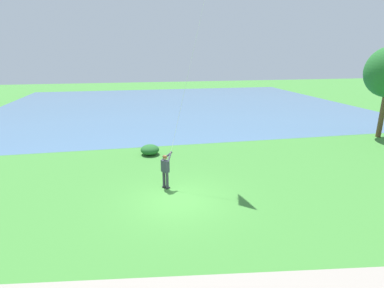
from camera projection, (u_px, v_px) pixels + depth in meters
ground_plane at (178, 199)px, 13.84m from camera, size 120.00×120.00×0.00m
lake_water at (177, 105)px, 39.45m from camera, size 36.00×44.00×0.01m
person_kite_flyer at (166, 168)px, 14.74m from camera, size 0.55×0.62×1.83m
lakeside_shrub at (150, 150)px, 19.93m from camera, size 1.27×1.22×0.66m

